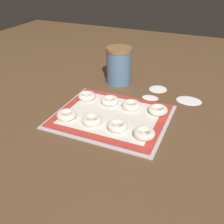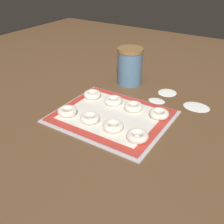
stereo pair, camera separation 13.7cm
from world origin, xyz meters
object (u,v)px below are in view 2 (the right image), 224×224
(bagel_back_far_left, at_px, (92,94))
(flour_canister, at_px, (130,66))
(bagel_front_mid_right, at_px, (113,126))
(bagel_back_mid_right, at_px, (133,107))
(bagel_front_far_left, at_px, (67,111))
(bagel_back_mid_left, at_px, (113,101))
(bagel_front_mid_left, at_px, (90,118))
(baking_tray, at_px, (112,116))
(bagel_front_far_right, at_px, (137,136))
(bagel_back_far_right, at_px, (159,114))

(bagel_back_far_left, height_order, flour_canister, flour_canister)
(bagel_front_mid_right, height_order, bagel_back_mid_right, same)
(bagel_front_far_left, relative_size, bagel_back_mid_left, 1.00)
(bagel_front_mid_left, height_order, bagel_back_far_left, same)
(bagel_back_mid_left, height_order, flour_canister, flour_canister)
(bagel_back_far_left, distance_m, flour_canister, 0.25)
(bagel_front_mid_left, relative_size, flour_canister, 0.43)
(baking_tray, relative_size, bagel_front_mid_right, 5.72)
(bagel_front_mid_right, distance_m, flour_canister, 0.43)
(bagel_back_mid_left, relative_size, bagel_back_mid_right, 1.00)
(bagel_front_far_right, bearing_deg, bagel_back_mid_left, 140.11)
(bagel_front_mid_left, xyz_separation_m, bagel_back_mid_right, (0.09, 0.16, 0.00))
(bagel_back_mid_right, bearing_deg, bagel_front_mid_right, -87.47)
(baking_tray, xyz_separation_m, bagel_front_far_left, (-0.15, -0.09, 0.02))
(bagel_front_mid_left, bearing_deg, baking_tray, 61.38)
(bagel_front_far_right, bearing_deg, baking_tray, 150.92)
(bagel_back_far_right, bearing_deg, flour_canister, 138.39)
(bagel_front_mid_right, xyz_separation_m, bagel_back_far_left, (-0.21, 0.16, 0.00))
(bagel_back_far_right, bearing_deg, bagel_front_mid_right, -121.70)
(bagel_back_far_left, xyz_separation_m, bagel_back_mid_left, (0.11, 0.00, 0.00))
(bagel_back_mid_right, relative_size, bagel_back_far_right, 1.00)
(bagel_front_far_left, bearing_deg, bagel_front_mid_right, 2.33)
(baking_tray, distance_m, bagel_front_mid_right, 0.10)
(bagel_front_mid_left, distance_m, bagel_back_far_right, 0.26)
(bagel_back_mid_left, relative_size, flour_canister, 0.43)
(baking_tray, xyz_separation_m, flour_canister, (-0.10, 0.31, 0.08))
(bagel_front_far_right, height_order, bagel_back_far_left, same)
(bagel_front_mid_left, bearing_deg, bagel_front_far_right, -1.48)
(baking_tray, distance_m, bagel_front_far_left, 0.17)
(flour_canister, bearing_deg, bagel_back_far_left, -102.15)
(bagel_front_mid_right, distance_m, bagel_back_mid_right, 0.16)
(baking_tray, relative_size, flour_canister, 2.46)
(bagel_front_mid_right, xyz_separation_m, bagel_back_mid_right, (-0.01, 0.16, 0.00))
(bagel_front_mid_left, bearing_deg, flour_canister, 98.17)
(bagel_front_far_left, xyz_separation_m, bagel_back_far_right, (0.30, 0.17, 0.00))
(baking_tray, bearing_deg, bagel_back_far_left, 152.45)
(baking_tray, height_order, bagel_front_mid_right, bagel_front_mid_right)
(bagel_back_mid_right, bearing_deg, bagel_front_mid_left, -119.77)
(bagel_front_far_left, xyz_separation_m, bagel_back_mid_left, (0.10, 0.17, 0.00))
(bagel_front_far_left, distance_m, bagel_front_mid_right, 0.20)
(bagel_front_mid_left, height_order, bagel_back_far_right, same)
(bagel_back_mid_right, bearing_deg, bagel_back_far_left, -179.46)
(flour_canister, bearing_deg, bagel_front_far_left, -96.59)
(bagel_back_mid_right, bearing_deg, bagel_front_far_left, -139.28)
(bagel_back_mid_right, bearing_deg, baking_tray, -120.91)
(baking_tray, distance_m, bagel_back_mid_right, 0.10)
(bagel_back_mid_right, distance_m, flour_canister, 0.28)
(bagel_front_far_right, xyz_separation_m, bagel_back_far_left, (-0.31, 0.16, 0.00))
(baking_tray, bearing_deg, flour_canister, 107.82)
(bagel_front_mid_right, distance_m, bagel_back_mid_left, 0.19)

